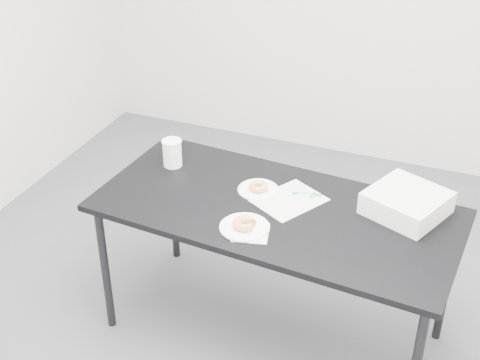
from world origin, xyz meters
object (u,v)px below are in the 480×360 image
at_px(plate_near, 245,227).
at_px(donut_near, 245,223).
at_px(table, 276,218).
at_px(plate_far, 258,190).
at_px(bakery_box, 407,203).
at_px(scorecard, 289,200).
at_px(coffee_cup, 172,153).
at_px(donut_far, 258,186).
at_px(pen, 307,194).

distance_m(plate_near, donut_near, 0.02).
bearing_deg(table, plate_far, 143.78).
bearing_deg(bakery_box, scorecard, -146.74).
relative_size(table, donut_near, 16.48).
relative_size(plate_near, donut_near, 2.13).
bearing_deg(scorecard, donut_near, -81.70).
bearing_deg(table, coffee_cup, 168.60).
bearing_deg(coffee_cup, donut_far, -7.60).
relative_size(plate_near, plate_far, 1.12).
distance_m(plate_far, donut_far, 0.02).
relative_size(scorecard, plate_far, 1.54).
bearing_deg(donut_far, pen, 10.53).
bearing_deg(donut_far, table, -40.76).
relative_size(plate_near, donut_far, 2.39).
distance_m(scorecard, donut_far, 0.17).
relative_size(plate_near, bakery_box, 0.71).
bearing_deg(plate_near, donut_near, 0.00).
height_order(coffee_cup, bakery_box, coffee_cup).
bearing_deg(plate_far, coffee_cup, 172.40).
xyz_separation_m(pen, donut_far, (-0.24, -0.04, 0.01)).
bearing_deg(coffee_cup, plate_far, -7.60).
distance_m(table, coffee_cup, 0.67).
bearing_deg(table, pen, 61.36).
bearing_deg(table, scorecard, 70.37).
bearing_deg(donut_far, plate_near, -80.43).
distance_m(pen, donut_near, 0.41).
bearing_deg(plate_far, plate_near, -80.43).
distance_m(pen, plate_near, 0.41).
distance_m(donut_near, coffee_cup, 0.69).
bearing_deg(plate_near, table, 70.02).
height_order(scorecard, plate_far, plate_far).
relative_size(pen, plate_near, 0.64).
bearing_deg(donut_near, plate_far, 99.57).
xyz_separation_m(plate_near, donut_far, (-0.06, 0.33, 0.02)).
relative_size(coffee_cup, bakery_box, 0.45).
bearing_deg(plate_near, plate_far, 99.57).
distance_m(pen, plate_far, 0.24).
distance_m(scorecard, coffee_cup, 0.68).
distance_m(table, plate_near, 0.24).
xyz_separation_m(scorecard, donut_far, (-0.17, 0.03, 0.02)).
height_order(plate_far, coffee_cup, coffee_cup).
bearing_deg(pen, table, -136.70).
xyz_separation_m(table, plate_far, (-0.13, 0.11, 0.06)).
distance_m(donut_near, plate_far, 0.33).
relative_size(table, pen, 12.17).
xyz_separation_m(pen, bakery_box, (0.47, 0.03, 0.05)).
relative_size(plate_far, donut_far, 2.13).
bearing_deg(pen, donut_near, -129.49).
bearing_deg(plate_far, donut_near, -80.43).
xyz_separation_m(table, pen, (0.10, 0.16, 0.07)).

